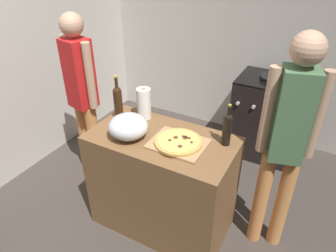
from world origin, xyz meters
TOP-DOWN VIEW (x-y plane):
  - ground_plane at (0.00, 1.27)m, footprint 3.81×3.14m
  - kitchen_wall_rear at (0.00, 2.59)m, footprint 3.81×0.10m
  - kitchen_wall_left at (-1.65, 1.27)m, footprint 0.10×3.14m
  - counter at (0.07, 0.69)m, footprint 1.12×0.61m
  - cutting_board at (0.23, 0.66)m, footprint 0.40×0.32m
  - pizza at (0.23, 0.66)m, footprint 0.35×0.35m
  - mixing_bowl at (-0.15, 0.58)m, footprint 0.30×0.30m
  - paper_towel_roll at (-0.21, 0.89)m, footprint 0.12×0.12m
  - wine_bottle_dark at (0.53, 0.84)m, footprint 0.06×0.06m
  - wine_bottle_green at (-0.38, 0.78)m, footprint 0.07×0.07m
  - stove at (0.56, 2.19)m, footprint 0.67×0.58m
  - person_in_stripes at (-0.89, 0.91)m, footprint 0.38×0.24m
  - person_in_red at (0.92, 0.93)m, footprint 0.37×0.25m

SIDE VIEW (x-z plane):
  - ground_plane at x=0.00m, z-range -0.02..0.00m
  - counter at x=0.07m, z-range 0.00..0.90m
  - stove at x=0.56m, z-range -0.02..0.94m
  - cutting_board at x=0.23m, z-range 0.90..0.92m
  - pizza at x=0.23m, z-range 0.92..0.95m
  - person_in_stripes at x=-0.89m, z-range 0.14..1.82m
  - mixing_bowl at x=-0.15m, z-range 0.90..1.09m
  - person_in_red at x=0.92m, z-range 0.15..1.90m
  - paper_towel_roll at x=-0.21m, z-range 0.90..1.16m
  - wine_bottle_dark at x=0.53m, z-range 0.88..1.20m
  - wine_bottle_green at x=-0.38m, z-range 0.87..1.25m
  - kitchen_wall_rear at x=0.00m, z-range 0.00..2.60m
  - kitchen_wall_left at x=-1.65m, z-range 0.00..2.60m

